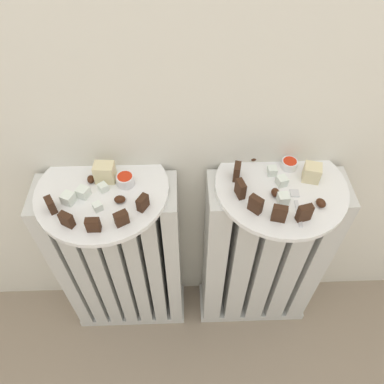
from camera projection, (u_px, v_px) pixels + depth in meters
name	position (u px, v px, depth m)	size (l,w,h in m)	color
radiator_left	(122.00, 263.00, 1.11)	(0.36, 0.13, 0.63)	silver
radiator_right	(261.00, 259.00, 1.12)	(0.36, 0.13, 0.63)	silver
plate_left	(102.00, 190.00, 0.86)	(0.31, 0.31, 0.01)	white
plate_right	(281.00, 186.00, 0.87)	(0.31, 0.31, 0.01)	white
dark_cake_slice_left_0	(51.00, 205.00, 0.80)	(0.03, 0.02, 0.03)	#382114
dark_cake_slice_left_1	(67.00, 220.00, 0.78)	(0.03, 0.02, 0.03)	#382114
dark_cake_slice_left_2	(93.00, 225.00, 0.77)	(0.03, 0.02, 0.03)	#382114
dark_cake_slice_left_3	(121.00, 218.00, 0.78)	(0.03, 0.02, 0.03)	#382114
dark_cake_slice_left_4	(143.00, 203.00, 0.81)	(0.03, 0.02, 0.03)	#382114
marble_cake_slice_left_0	(105.00, 172.00, 0.86)	(0.05, 0.03, 0.05)	beige
turkish_delight_left_0	(68.00, 198.00, 0.82)	(0.03, 0.03, 0.03)	white
turkish_delight_left_1	(83.00, 192.00, 0.83)	(0.02, 0.02, 0.02)	white
turkish_delight_left_2	(103.00, 187.00, 0.85)	(0.02, 0.02, 0.02)	white
turkish_delight_left_3	(98.00, 207.00, 0.81)	(0.02, 0.02, 0.02)	white
medjool_date_left_0	(120.00, 199.00, 0.83)	(0.03, 0.02, 0.02)	#3D1E0F
medjool_date_left_1	(91.00, 179.00, 0.87)	(0.02, 0.02, 0.02)	#3D1E0F
jam_bowl_left	(125.00, 180.00, 0.86)	(0.04, 0.04, 0.03)	white
dark_cake_slice_right_0	(237.00, 172.00, 0.86)	(0.03, 0.01, 0.04)	#382114
dark_cake_slice_right_1	(240.00, 189.00, 0.83)	(0.03, 0.01, 0.04)	#382114
dark_cake_slice_right_2	(256.00, 204.00, 0.80)	(0.03, 0.01, 0.04)	#382114
dark_cake_slice_right_3	(279.00, 214.00, 0.78)	(0.03, 0.01, 0.04)	#382114
dark_cake_slice_right_4	(305.00, 213.00, 0.78)	(0.03, 0.01, 0.04)	#382114
marble_cake_slice_right_0	(312.00, 173.00, 0.86)	(0.04, 0.04, 0.04)	beige
turkish_delight_right_0	(272.00, 171.00, 0.88)	(0.02, 0.02, 0.02)	white
turkish_delight_right_1	(282.00, 181.00, 0.86)	(0.02, 0.02, 0.02)	white
turkish_delight_right_2	(283.00, 199.00, 0.82)	(0.02, 0.02, 0.02)	white
medjool_date_right_0	(275.00, 192.00, 0.84)	(0.02, 0.02, 0.02)	#3D1E0F
medjool_date_right_1	(321.00, 203.00, 0.82)	(0.03, 0.02, 0.02)	#3D1E0F
medjool_date_right_2	(254.00, 157.00, 0.92)	(0.02, 0.02, 0.02)	#3D1E0F
jam_bowl_right	(289.00, 164.00, 0.90)	(0.04, 0.04, 0.02)	white
fork	(297.00, 204.00, 0.83)	(0.02, 0.11, 0.00)	silver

